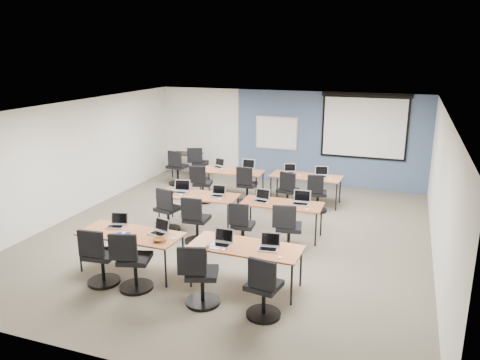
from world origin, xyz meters
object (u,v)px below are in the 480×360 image
at_px(training_table_mid_left, 198,197).
at_px(laptop_0, 117,223).
at_px(whiteboard, 276,133).
at_px(task_chair_4, 167,213).
at_px(training_table_front_left, 130,235).
at_px(task_chair_1, 133,266).
at_px(laptop_2, 222,241).
at_px(task_chair_8, 201,187).
at_px(spare_chair_b, 177,170).
at_px(training_table_front_right, 246,249).
at_px(laptop_1, 160,230).
at_px(training_table_mid_right, 282,205).
at_px(task_chair_5, 196,224).
at_px(laptop_7, 301,201).
at_px(training_table_back_right, 306,178).
at_px(laptop_4, 181,190).
at_px(laptop_10, 289,171).
at_px(training_table_back_left, 232,173).
at_px(laptop_9, 247,167).
at_px(task_chair_2, 200,280).
at_px(task_chair_9, 246,188).
at_px(laptop_6, 262,198).
at_px(laptop_5, 218,193).
at_px(task_chair_0, 100,261).
at_px(task_chair_6, 242,229).
at_px(laptop_3, 269,245).
at_px(spare_chair_a, 199,167).
at_px(laptop_11, 321,174).
at_px(task_chair_10, 287,194).
at_px(task_chair_7, 288,233).
at_px(utility_table, 187,156).
at_px(projector_screen, 364,123).
at_px(laptop_8, 219,165).
at_px(task_chair_11, 317,196).

height_order(training_table_mid_left, laptop_0, laptop_0).
distance_m(whiteboard, laptop_0, 6.60).
relative_size(laptop_0, task_chair_4, 0.31).
relative_size(training_table_front_left, training_table_mid_left, 1.03).
xyz_separation_m(laptop_0, task_chair_4, (0.08, 1.72, -0.38)).
distance_m(training_table_mid_left, task_chair_1, 3.04).
bearing_deg(laptop_2, whiteboard, 96.48).
bearing_deg(task_chair_8, training_table_mid_left, -80.68).
distance_m(task_chair_4, spare_chair_b, 3.67).
xyz_separation_m(training_table_front_right, training_table_mid_left, (-1.92, 2.29, -0.00)).
distance_m(laptop_1, spare_chair_b, 5.62).
height_order(training_table_mid_right, task_chair_5, task_chair_5).
xyz_separation_m(whiteboard, laptop_7, (1.68, -4.05, -0.65)).
height_order(training_table_back_right, laptop_7, laptop_7).
bearing_deg(training_table_mid_right, spare_chair_b, 143.19).
relative_size(training_table_mid_left, training_table_back_right, 0.99).
height_order(laptop_4, laptop_10, laptop_4).
relative_size(training_table_mid_left, training_table_back_left, 1.05).
xyz_separation_m(laptop_7, laptop_9, (-1.99, 2.35, -0.00)).
height_order(training_table_back_left, task_chair_5, task_chair_5).
height_order(training_table_mid_right, task_chair_2, task_chair_2).
bearing_deg(task_chair_9, laptop_6, -64.24).
height_order(task_chair_5, task_chair_9, task_chair_5).
relative_size(training_table_front_right, laptop_5, 6.13).
height_order(task_chair_0, task_chair_6, task_chair_0).
bearing_deg(laptop_3, training_table_mid_left, 126.74).
xyz_separation_m(training_table_front_right, laptop_7, (0.37, 2.45, 0.11)).
height_order(task_chair_9, spare_chair_a, spare_chair_a).
bearing_deg(laptop_9, laptop_10, 0.98).
xyz_separation_m(training_table_back_right, laptop_7, (0.38, -2.24, 0.11)).
relative_size(training_table_mid_right, laptop_9, 4.78).
bearing_deg(task_chair_5, laptop_4, 127.21).
height_order(laptop_1, laptop_11, laptop_11).
bearing_deg(training_table_front_right, task_chair_10, 95.55).
height_order(task_chair_5, laptop_7, task_chair_5).
xyz_separation_m(training_table_back_left, laptop_10, (1.49, 0.30, 0.11)).
bearing_deg(task_chair_2, laptop_3, 26.14).
bearing_deg(laptop_4, task_chair_8, 87.06).
height_order(laptop_2, task_chair_10, same).
relative_size(task_chair_2, laptop_10, 3.33).
distance_m(task_chair_7, task_chair_8, 3.72).
height_order(training_table_front_left, task_chair_7, task_chair_7).
bearing_deg(utility_table, training_table_back_left, -37.02).
bearing_deg(task_chair_0, laptop_0, 95.90).
bearing_deg(task_chair_5, training_table_front_left, -112.53).
distance_m(projector_screen, task_chair_6, 5.52).
relative_size(laptop_4, laptop_8, 1.16).
bearing_deg(laptop_7, utility_table, 137.47).
bearing_deg(utility_table, task_chair_11, -24.33).
distance_m(training_table_back_right, laptop_4, 3.34).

